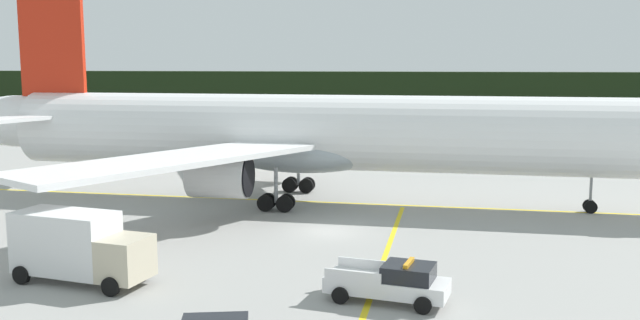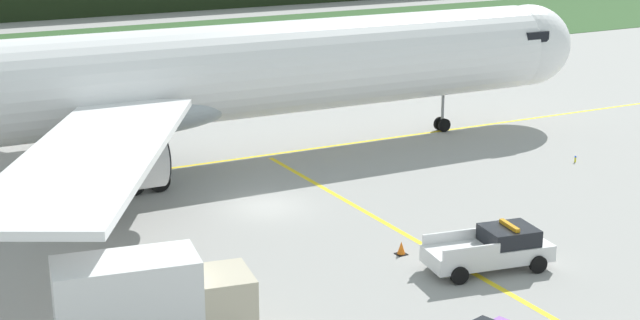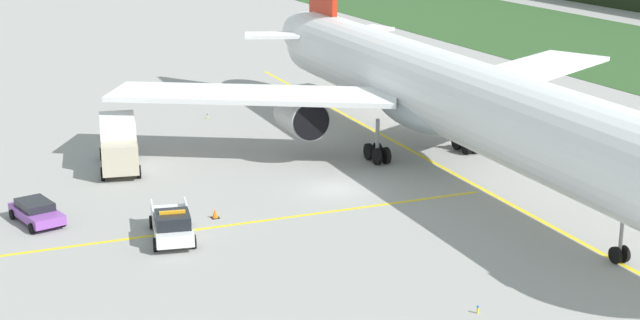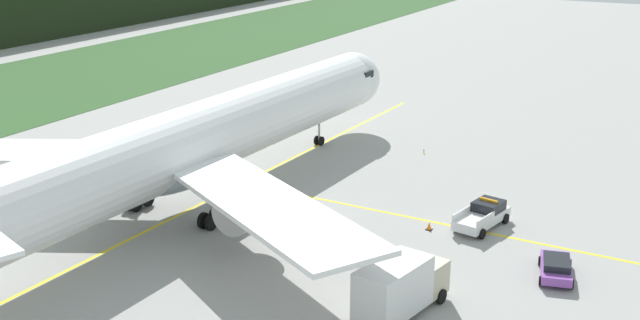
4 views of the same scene
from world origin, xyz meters
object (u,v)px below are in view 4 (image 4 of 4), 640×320
Objects in this scene: apron_cone at (429,226)px; catering_truck at (400,286)px; ops_pickup_truck at (483,215)px; staff_car at (556,267)px; airliner at (195,142)px.

catering_truck is at bearing -167.08° from apron_cone.
ops_pickup_truck is 1.23× the size of staff_car.
apron_cone is (3.88, -17.87, -4.91)m from airliner.
airliner is 12.80× the size of staff_car.
catering_truck reaches higher than apron_cone.
airliner is at bearing 106.59° from ops_pickup_truck.
ops_pickup_truck is 9.53× the size of apron_cone.
airliner reaches higher than ops_pickup_truck.
airliner reaches higher than apron_cone.
staff_car is at bearing -109.53° from apron_cone.
staff_car is 7.73× the size of apron_cone.
staff_car is at bearing -36.92° from catering_truck.
ops_pickup_truck is 4.11m from apron_cone.
apron_cone is at bearing 70.47° from staff_car.
catering_truck is 13.09m from apron_cone.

